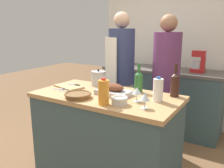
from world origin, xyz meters
The scene contains 22 objects.
kitchen_island centered at (0.00, 0.00, 0.46)m, with size 1.38×0.71×0.91m.
back_counter centered at (0.00, 1.54, 0.47)m, with size 1.77×0.60×0.93m.
back_wall centered at (0.00, 1.89, 1.27)m, with size 2.27×0.10×2.55m.
roasting_pan centered at (0.07, 0.03, 0.95)m, with size 0.34×0.23×0.11m.
wicker_basket centered at (-0.16, -0.22, 0.94)m, with size 0.25×0.25×0.05m.
cutting_board centered at (-0.49, 0.02, 0.92)m, with size 0.35×0.25×0.02m.
stock_pot centered at (-0.26, 0.25, 0.99)m, with size 0.16×0.16×0.18m.
mixing_bowl centered at (0.26, -0.20, 0.95)m, with size 0.14×0.14×0.07m.
juice_jug centered at (0.14, -0.26, 1.02)m, with size 0.09×0.09×0.22m.
milk_jug centered at (0.49, 0.06, 1.01)m, with size 0.09×0.09×0.22m.
wine_bottle_green centered at (0.23, 0.23, 1.02)m, with size 0.08×0.08×0.28m.
wine_bottle_dark centered at (0.57, 0.28, 1.03)m, with size 0.08×0.08×0.30m.
wine_glass_left centered at (0.47, -0.17, 1.00)m, with size 0.08×0.08×0.12m.
wine_glass_right centered at (0.34, -0.05, 1.00)m, with size 0.08×0.08×0.13m.
knife_chef centered at (-0.37, -0.08, 0.91)m, with size 0.20×0.12×0.01m.
knife_paring centered at (-0.49, -0.08, 0.91)m, with size 0.18×0.07×0.01m.
knife_bread centered at (-0.46, 0.08, 0.93)m, with size 0.16×0.03×0.01m.
stand_mixer centered at (0.51, 1.51, 1.05)m, with size 0.18×0.14×0.29m.
condiment_bottle_tall centered at (0.16, 1.61, 1.02)m, with size 0.05×0.05×0.19m.
condiment_bottle_short centered at (-0.15, 1.62, 1.02)m, with size 0.06×0.06×0.19m.
person_cook_aproned centered at (-0.28, 0.79, 0.96)m, with size 0.36×0.37×1.72m.
person_cook_guest centered at (0.30, 0.83, 0.93)m, with size 0.32×0.32×1.68m.
Camera 1 is at (1.18, -1.81, 1.54)m, focal length 38.00 mm.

